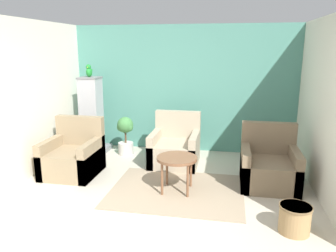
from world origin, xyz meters
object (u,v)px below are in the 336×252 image
at_px(armchair_left, 73,157).
at_px(potted_plant, 125,133).
at_px(armchair_middle, 175,149).
at_px(wicker_basket, 295,218).
at_px(birdcage, 92,118).
at_px(armchair_right, 269,167).
at_px(parrot, 89,71).
at_px(coffee_table, 177,161).

bearing_deg(armchair_left, potted_plant, 65.13).
xyz_separation_m(armchair_middle, wicker_basket, (1.72, -1.97, -0.11)).
xyz_separation_m(birdcage, wicker_basket, (3.46, -2.38, -0.51)).
xyz_separation_m(armchair_right, parrot, (-3.31, 1.05, 1.33)).
height_order(birdcage, parrot, parrot).
distance_m(coffee_table, birdcage, 2.51).
bearing_deg(armchair_left, birdcage, 97.96).
height_order(coffee_table, armchair_right, armchair_right).
distance_m(armchair_right, birdcage, 3.49).
relative_size(armchair_middle, potted_plant, 1.23).
relative_size(armchair_left, potted_plant, 1.23).
height_order(armchair_right, birdcage, birdcage).
bearing_deg(coffee_table, wicker_basket, -29.12).
relative_size(potted_plant, wicker_basket, 2.05).
bearing_deg(parrot, potted_plant, -2.51).
bearing_deg(potted_plant, armchair_left, -114.87).
relative_size(birdcage, wicker_basket, 4.11).
bearing_deg(armchair_middle, coffee_table, -78.99).
relative_size(armchair_left, birdcage, 0.61).
bearing_deg(armchair_left, coffee_table, -11.39).
distance_m(armchair_right, armchair_middle, 1.69).
bearing_deg(wicker_basket, parrot, 145.55).
bearing_deg(birdcage, wicker_basket, -34.43).
relative_size(armchair_left, wicker_basket, 2.51).
bearing_deg(coffee_table, birdcage, 141.94).
height_order(parrot, potted_plant, parrot).
xyz_separation_m(parrot, wicker_basket, (3.46, -2.38, -1.44)).
distance_m(potted_plant, wicker_basket, 3.64).
bearing_deg(parrot, armchair_left, -82.05).
relative_size(birdcage, potted_plant, 2.01).
relative_size(armchair_right, armchair_middle, 1.00).
distance_m(armchair_left, wicker_basket, 3.51).
relative_size(armchair_right, birdcage, 0.61).
bearing_deg(potted_plant, armchair_right, -21.37).
xyz_separation_m(armchair_left, armchair_right, (3.14, 0.13, 0.00)).
bearing_deg(wicker_basket, coffee_table, 150.88).
bearing_deg(parrot, armchair_right, -17.64).
xyz_separation_m(armchair_left, birdcage, (-0.16, 1.18, 0.40)).
xyz_separation_m(armchair_right, wicker_basket, (0.16, -1.33, -0.11)).
bearing_deg(potted_plant, coffee_table, -49.97).
height_order(coffee_table, potted_plant, potted_plant).
relative_size(armchair_middle, parrot, 3.73).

